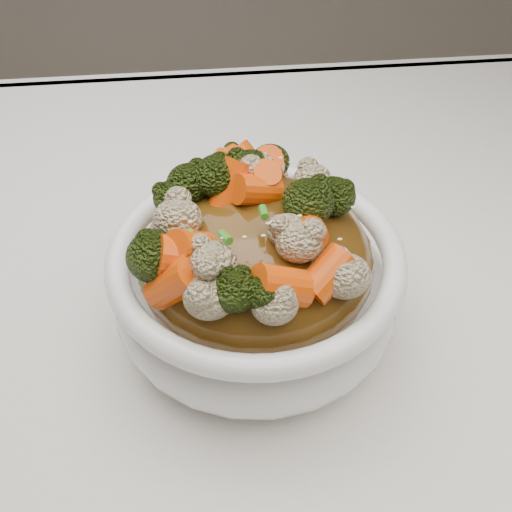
{
  "coord_description": "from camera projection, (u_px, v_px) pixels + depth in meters",
  "views": [
    {
      "loc": [
        -0.05,
        -0.28,
        1.09
      ],
      "look_at": [
        -0.02,
        0.0,
        0.82
      ],
      "focal_mm": 42.0,
      "sensor_mm": 36.0,
      "label": 1
    }
  ],
  "objects": [
    {
      "name": "scallions",
      "position": [
        256.0,
        190.0,
        0.36
      ],
      "size": [
        0.15,
        0.15,
        0.02
      ],
      "primitive_type": null,
      "rotation": [
        0.0,
        0.0,
        0.29
      ],
      "color": "#2C801D",
      "rests_on": "sauce_base"
    },
    {
      "name": "broccoli",
      "position": [
        256.0,
        192.0,
        0.36
      ],
      "size": [
        0.19,
        0.19,
        0.04
      ],
      "primitive_type": null,
      "rotation": [
        0.0,
        0.0,
        0.29
      ],
      "color": "black",
      "rests_on": "sauce_base"
    },
    {
      "name": "tablecloth",
      "position": [
        283.0,
        338.0,
        0.46
      ],
      "size": [
        1.2,
        0.8,
        0.04
      ],
      "primitive_type": "cube",
      "color": "silver",
      "rests_on": "dining_table"
    },
    {
      "name": "cauliflower",
      "position": [
        256.0,
        194.0,
        0.36
      ],
      "size": [
        0.19,
        0.19,
        0.03
      ],
      "primitive_type": null,
      "rotation": [
        0.0,
        0.0,
        0.29
      ],
      "color": "tan",
      "rests_on": "sauce_base"
    },
    {
      "name": "sesame_seeds",
      "position": [
        256.0,
        190.0,
        0.36
      ],
      "size": [
        0.17,
        0.17,
        0.01
      ],
      "primitive_type": null,
      "rotation": [
        0.0,
        0.0,
        0.29
      ],
      "color": "beige",
      "rests_on": "sauce_base"
    },
    {
      "name": "bowl",
      "position": [
        256.0,
        287.0,
        0.42
      ],
      "size": [
        0.24,
        0.24,
        0.08
      ],
      "primitive_type": null,
      "rotation": [
        0.0,
        0.0,
        0.29
      ],
      "color": "white",
      "rests_on": "tablecloth"
    },
    {
      "name": "carrots",
      "position": [
        256.0,
        191.0,
        0.36
      ],
      "size": [
        0.19,
        0.19,
        0.05
      ],
      "primitive_type": null,
      "rotation": [
        0.0,
        0.0,
        0.29
      ],
      "color": "#E24907",
      "rests_on": "sauce_base"
    },
    {
      "name": "sauce_base",
      "position": [
        256.0,
        259.0,
        0.4
      ],
      "size": [
        0.19,
        0.19,
        0.09
      ],
      "primitive_type": "ellipsoid",
      "rotation": [
        0.0,
        0.0,
        0.29
      ],
      "color": "#4C2E0D",
      "rests_on": "bowl"
    }
  ]
}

